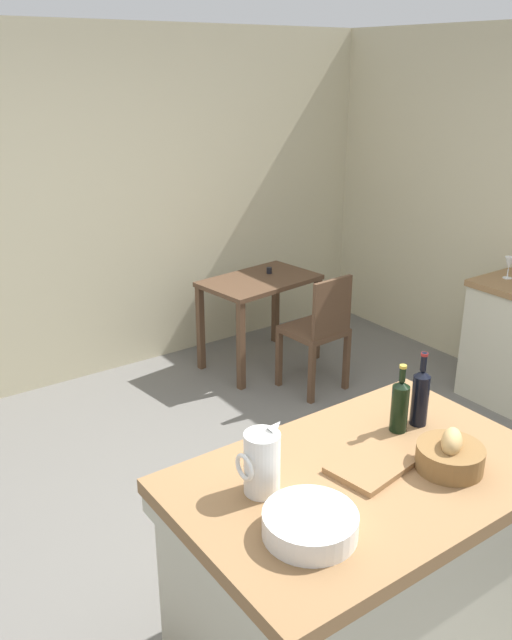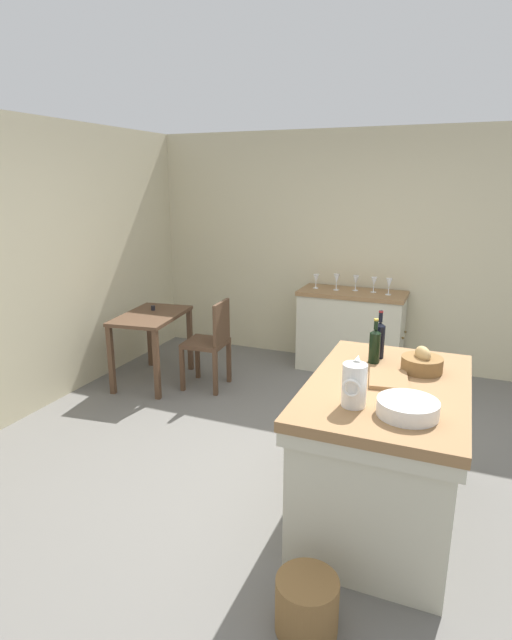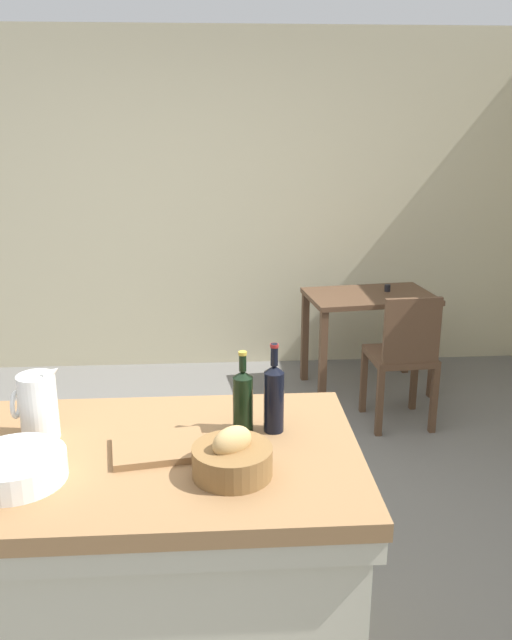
{
  "view_description": "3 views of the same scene",
  "coord_description": "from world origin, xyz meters",
  "px_view_note": "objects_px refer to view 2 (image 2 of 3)",
  "views": [
    {
      "loc": [
        -1.77,
        -2.11,
        2.33
      ],
      "look_at": [
        0.18,
        0.65,
        1.01
      ],
      "focal_mm": 37.17,
      "sensor_mm": 36.0,
      "label": 1
    },
    {
      "loc": [
        -3.09,
        -0.96,
        2.06
      ],
      "look_at": [
        0.29,
        0.43,
        1.04
      ],
      "focal_mm": 28.31,
      "sensor_mm": 36.0,
      "label": 2
    },
    {
      "loc": [
        -0.0,
        -2.64,
        1.99
      ],
      "look_at": [
        0.21,
        0.65,
        0.95
      ],
      "focal_mm": 37.33,
      "sensor_mm": 36.0,
      "label": 3
    }
  ],
  "objects_px": {
    "bread_basket": "(422,363)",
    "wine_glass_far_right": "(316,279)",
    "wine_bottle_amber": "(375,345)",
    "pitcher": "(354,385)",
    "wooden_chair": "(211,341)",
    "wine_glass_left": "(374,282)",
    "wicker_hamper": "(307,605)",
    "island_table": "(384,446)",
    "cutting_board": "(388,379)",
    "wine_glass_far_left": "(389,284)",
    "wine_bottle_dark": "(379,339)",
    "wash_bowl": "(408,408)",
    "side_cabinet": "(351,331)",
    "writing_desk": "(152,325)",
    "wine_glass_right": "(337,279)",
    "wine_glass_middle": "(356,280)"
  },
  "relations": [
    {
      "from": "island_table",
      "to": "wine_bottle_dark",
      "type": "relative_size",
      "value": 4.36
    },
    {
      "from": "wash_bowl",
      "to": "cutting_board",
      "type": "bearing_deg",
      "value": 20.01
    },
    {
      "from": "wicker_hamper",
      "to": "island_table",
      "type": "bearing_deg",
      "value": -10.34
    },
    {
      "from": "wine_glass_far_right",
      "to": "writing_desk",
      "type": "bearing_deg",
      "value": 128.94
    },
    {
      "from": "pitcher",
      "to": "wash_bowl",
      "type": "height_order",
      "value": "pitcher"
    },
    {
      "from": "wine_glass_middle",
      "to": "wicker_hamper",
      "type": "bearing_deg",
      "value": -171.3
    },
    {
      "from": "pitcher",
      "to": "wicker_hamper",
      "type": "distance_m",
      "value": 1.07
    },
    {
      "from": "cutting_board",
      "to": "wine_glass_far_left",
      "type": "distance_m",
      "value": 2.46
    },
    {
      "from": "wooden_chair",
      "to": "wine_glass_left",
      "type": "distance_m",
      "value": 1.86
    },
    {
      "from": "bread_basket",
      "to": "wooden_chair",
      "type": "bearing_deg",
      "value": 61.0
    },
    {
      "from": "wine_bottle_amber",
      "to": "wine_bottle_dark",
      "type": "bearing_deg",
      "value": -5.95
    },
    {
      "from": "island_table",
      "to": "wine_glass_far_left",
      "type": "relative_size",
      "value": 8.17
    },
    {
      "from": "wine_glass_middle",
      "to": "wooden_chair",
      "type": "bearing_deg",
      "value": 132.53
    },
    {
      "from": "wine_glass_right",
      "to": "wine_glass_far_left",
      "type": "bearing_deg",
      "value": -92.27
    },
    {
      "from": "bread_basket",
      "to": "wine_glass_far_right",
      "type": "relative_size",
      "value": 1.62
    },
    {
      "from": "wine_glass_right",
      "to": "wine_bottle_dark",
      "type": "bearing_deg",
      "value": -159.02
    },
    {
      "from": "island_table",
      "to": "pitcher",
      "type": "distance_m",
      "value": 0.67
    },
    {
      "from": "wash_bowl",
      "to": "wine_bottle_dark",
      "type": "height_order",
      "value": "wine_bottle_dark"
    },
    {
      "from": "island_table",
      "to": "wicker_hamper",
      "type": "distance_m",
      "value": 1.07
    },
    {
      "from": "side_cabinet",
      "to": "wine_glass_right",
      "type": "xyz_separation_m",
      "value": [
        0.0,
        0.18,
        0.57
      ]
    },
    {
      "from": "wine_bottle_amber",
      "to": "wine_glass_left",
      "type": "xyz_separation_m",
      "value": [
        2.21,
        0.38,
        -0.01
      ]
    },
    {
      "from": "wooden_chair",
      "to": "writing_desk",
      "type": "bearing_deg",
      "value": 97.01
    },
    {
      "from": "wooden_chair",
      "to": "wine_glass_left",
      "type": "bearing_deg",
      "value": -52.15
    },
    {
      "from": "cutting_board",
      "to": "wine_glass_left",
      "type": "distance_m",
      "value": 2.55
    },
    {
      "from": "island_table",
      "to": "wine_bottle_dark",
      "type": "height_order",
      "value": "wine_bottle_dark"
    },
    {
      "from": "wash_bowl",
      "to": "wine_glass_far_left",
      "type": "xyz_separation_m",
      "value": [
        2.86,
        0.51,
        0.07
      ]
    },
    {
      "from": "wine_glass_far_right",
      "to": "wooden_chair",
      "type": "bearing_deg",
      "value": 143.97
    },
    {
      "from": "side_cabinet",
      "to": "cutting_board",
      "type": "relative_size",
      "value": 3.79
    },
    {
      "from": "side_cabinet",
      "to": "pitcher",
      "type": "relative_size",
      "value": 4.19
    },
    {
      "from": "island_table",
      "to": "wine_glass_right",
      "type": "relative_size",
      "value": 8.03
    },
    {
      "from": "wash_bowl",
      "to": "wine_glass_far_right",
      "type": "relative_size",
      "value": 2.0
    },
    {
      "from": "bread_basket",
      "to": "cutting_board",
      "type": "height_order",
      "value": "bread_basket"
    },
    {
      "from": "wine_glass_far_left",
      "to": "wine_glass_left",
      "type": "height_order",
      "value": "wine_glass_far_left"
    },
    {
      "from": "wicker_hamper",
      "to": "wooden_chair",
      "type": "bearing_deg",
      "value": 35.82
    },
    {
      "from": "wine_glass_right",
      "to": "wicker_hamper",
      "type": "relative_size",
      "value": 0.59
    },
    {
      "from": "pitcher",
      "to": "wine_glass_right",
      "type": "xyz_separation_m",
      "value": [
        2.88,
        0.79,
        -0.0
      ]
    },
    {
      "from": "bread_basket",
      "to": "wine_glass_far_right",
      "type": "bearing_deg",
      "value": 30.6
    },
    {
      "from": "pitcher",
      "to": "wicker_hamper",
      "type": "height_order",
      "value": "pitcher"
    },
    {
      "from": "cutting_board",
      "to": "wine_bottle_amber",
      "type": "xyz_separation_m",
      "value": [
        0.29,
        0.14,
        0.11
      ]
    },
    {
      "from": "wine_glass_middle",
      "to": "wine_glass_right",
      "type": "distance_m",
      "value": 0.21
    },
    {
      "from": "wine_glass_left",
      "to": "wine_glass_far_right",
      "type": "xyz_separation_m",
      "value": [
        -0.03,
        0.63,
        -0.01
      ]
    },
    {
      "from": "island_table",
      "to": "wicker_hamper",
      "type": "relative_size",
      "value": 4.78
    },
    {
      "from": "writing_desk",
      "to": "wicker_hamper",
      "type": "height_order",
      "value": "writing_desk"
    },
    {
      "from": "wooden_chair",
      "to": "wine_glass_far_left",
      "type": "distance_m",
      "value": 1.95
    },
    {
      "from": "wine_bottle_amber",
      "to": "pitcher",
      "type": "bearing_deg",
      "value": -178.93
    },
    {
      "from": "cutting_board",
      "to": "wine_glass_far_left",
      "type": "xyz_separation_m",
      "value": [
        2.44,
        0.35,
        0.1
      ]
    },
    {
      "from": "wine_bottle_amber",
      "to": "wash_bowl",
      "type": "bearing_deg",
      "value": -157.78
    },
    {
      "from": "wine_glass_right",
      "to": "island_table",
      "type": "bearing_deg",
      "value": -159.72
    },
    {
      "from": "cutting_board",
      "to": "wine_bottle_dark",
      "type": "xyz_separation_m",
      "value": [
        0.4,
        0.13,
        0.12
      ]
    },
    {
      "from": "pitcher",
      "to": "wicker_hamper",
      "type": "bearing_deg",
      "value": 175.22
    }
  ]
}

